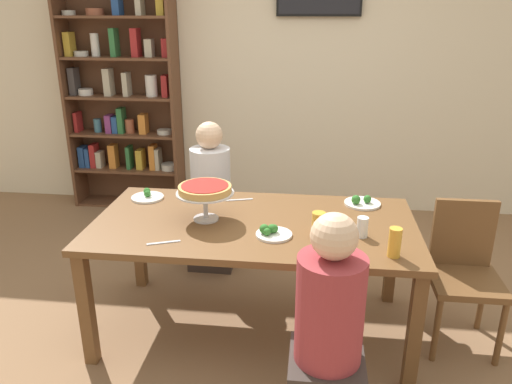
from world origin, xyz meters
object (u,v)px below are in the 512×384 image
Objects in this scene: salad_plate_spare at (272,232)px; cutlery_fork_near at (239,200)px; salad_plate_near_diner at (147,196)px; water_glass_clear_near at (362,227)px; deep_dish_pizza_stand at (205,191)px; salad_plate_far_diner at (362,202)px; beer_glass_amber_tall at (395,242)px; cutlery_knife_near at (164,243)px; diner_far_left at (212,206)px; beer_glass_amber_short at (319,224)px; dining_table at (254,234)px; chair_head_east at (464,267)px; diner_near_right at (327,349)px; bookshelf at (123,97)px.

salad_plate_spare is 1.12× the size of cutlery_fork_near.
water_glass_clear_near reaches higher than salad_plate_near_diner.
cutlery_fork_near is at bearing 66.01° from deep_dish_pizza_stand.
salad_plate_near_diner is at bearing -177.93° from salad_plate_far_diner.
cutlery_knife_near is at bearing 179.63° from beer_glass_amber_tall.
cutlery_fork_near is at bearing 43.78° from cutlery_knife_near.
diner_far_left reaches higher than cutlery_knife_near.
diner_far_left is at bearing 135.67° from beer_glass_amber_tall.
beer_glass_amber_short is 0.85m from cutlery_knife_near.
cutlery_fork_near is (0.29, -0.48, 0.25)m from diner_far_left.
beer_glass_amber_tall is (0.76, -0.35, 0.16)m from dining_table.
beer_glass_amber_short is (1.12, -0.45, 0.06)m from salad_plate_near_diner.
water_glass_clear_near is (-0.04, -0.48, 0.04)m from salad_plate_far_diner.
chair_head_east is at bearing 13.75° from beer_glass_amber_short.
chair_head_east is 4.11× the size of salad_plate_near_diner.
salad_plate_near_diner is (-1.18, 1.10, 0.26)m from diner_near_right.
deep_dish_pizza_stand reaches higher than water_glass_clear_near.
diner_near_right is 1.20m from salad_plate_far_diner.
diner_near_right reaches higher than beer_glass_amber_tall.
bookshelf reaches higher than cutlery_fork_near.
diner_near_right is (0.86, -1.61, 0.00)m from diner_far_left.
beer_glass_amber_tall is at bearing -35.55° from diner_near_right.
chair_head_east is 0.71m from salad_plate_far_diner.
dining_table is 0.43m from beer_glass_amber_short.
salad_plate_far_diner is 1.28× the size of cutlery_knife_near.
salad_plate_near_diner reaches higher than cutlery_fork_near.
diner_near_right is 5.01× the size of salad_plate_far_diner.
cutlery_fork_near is (-0.26, 0.51, -0.02)m from salad_plate_spare.
deep_dish_pizza_stand is 1.11m from beer_glass_amber_tall.
beer_glass_amber_short is (0.26, 0.02, 0.05)m from salad_plate_spare.
diner_near_right is at bearing -49.57° from cutlery_knife_near.
diner_near_right reaches higher than salad_plate_near_diner.
bookshelf reaches higher than water_glass_clear_near.
cutlery_knife_near is (-0.45, -0.34, 0.08)m from dining_table.
beer_glass_amber_short is at bearing -22.26° from dining_table.
bookshelf reaches higher than beer_glass_amber_tall.
deep_dish_pizza_stand is at bearing -159.71° from salad_plate_far_diner.
dining_table is 12.19× the size of beer_glass_amber_tall.
chair_head_east reaches higher than salad_plate_far_diner.
chair_head_east is at bearing 11.91° from salad_plate_spare.
bookshelf is 2.21m from cutlery_fork_near.
chair_head_east is 6.17× the size of beer_glass_amber_short.
deep_dish_pizza_stand is at bearing 9.88° from diner_far_left.
diner_far_left reaches higher than salad_plate_near_diner.
beer_glass_amber_short is (-0.38, 0.19, -0.01)m from beer_glass_amber_tall.
chair_head_east is 4.83× the size of cutlery_fork_near.
beer_glass_amber_short is at bearing 13.75° from chair_head_east.
beer_glass_amber_tall is 1.21m from cutlery_knife_near.
water_glass_clear_near is at bearing 5.70° from beer_glass_amber_short.
beer_glass_amber_tall is at bearing -56.87° from water_glass_clear_near.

